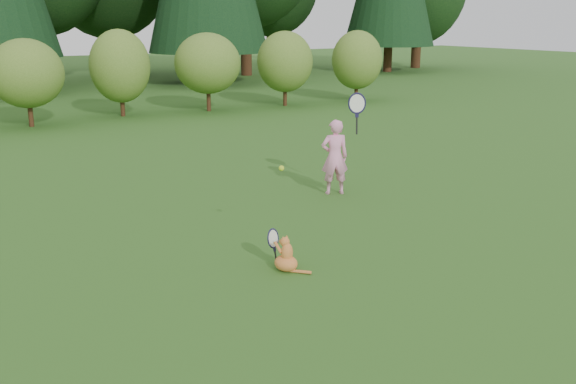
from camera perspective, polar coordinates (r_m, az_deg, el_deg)
ground at (r=8.43m, az=1.60°, el=-6.01°), size 100.00×100.00×0.00m
shrub_row at (r=20.15m, az=-18.71°, el=9.72°), size 28.00×3.00×2.80m
child at (r=11.40m, az=4.24°, el=3.29°), size 0.78×0.52×2.01m
cat at (r=8.01m, az=-0.23°, el=-5.40°), size 0.40×0.63×0.62m
tennis_ball at (r=8.42m, az=-0.59°, el=2.13°), size 0.07×0.07×0.07m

